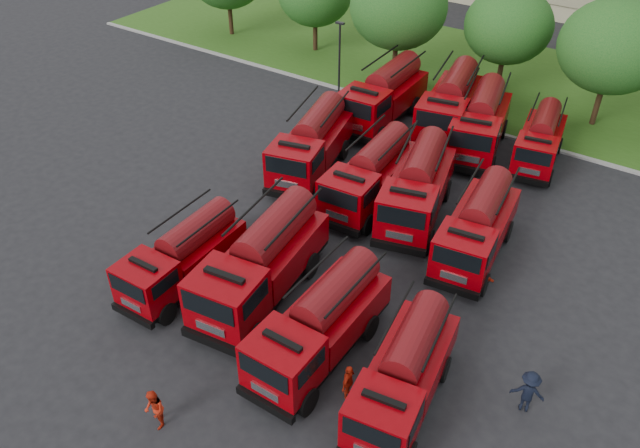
% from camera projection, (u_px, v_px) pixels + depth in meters
% --- Properties ---
extents(ground, '(140.00, 140.00, 0.00)m').
position_uv_depth(ground, '(318.00, 284.00, 27.98)').
color(ground, black).
rests_on(ground, ground).
extents(lawn, '(70.00, 16.00, 0.12)m').
position_uv_depth(lawn, '(520.00, 84.00, 45.19)').
color(lawn, '#2A5316').
rests_on(lawn, ground).
extents(curb, '(70.00, 0.30, 0.14)m').
position_uv_depth(curb, '(476.00, 127.00, 39.81)').
color(curb, gray).
rests_on(curb, ground).
extents(tree_2, '(6.72, 6.72, 8.22)m').
position_uv_depth(tree_2, '(399.00, 7.00, 42.66)').
color(tree_2, '#382314').
rests_on(tree_2, ground).
extents(tree_3, '(5.88, 5.88, 7.19)m').
position_uv_depth(tree_3, '(508.00, 26.00, 41.56)').
color(tree_3, '#382314').
rests_on(tree_3, ground).
extents(tree_4, '(6.55, 6.55, 8.01)m').
position_uv_depth(tree_4, '(614.00, 46.00, 37.08)').
color(tree_4, '#382314').
rests_on(tree_4, ground).
extents(lamp_post_0, '(0.60, 0.25, 5.11)m').
position_uv_depth(lamp_post_0, '(339.00, 55.00, 42.18)').
color(lamp_post_0, black).
rests_on(lamp_post_0, ground).
extents(fire_truck_0, '(2.55, 6.54, 2.95)m').
position_uv_depth(fire_truck_0, '(183.00, 256.00, 27.23)').
color(fire_truck_0, black).
rests_on(fire_truck_0, ground).
extents(fire_truck_1, '(3.71, 8.15, 3.58)m').
position_uv_depth(fire_truck_1, '(262.00, 262.00, 26.42)').
color(fire_truck_1, black).
rests_on(fire_truck_1, ground).
extents(fire_truck_2, '(2.66, 7.13, 3.24)m').
position_uv_depth(fire_truck_2, '(321.00, 324.00, 23.76)').
color(fire_truck_2, black).
rests_on(fire_truck_2, ground).
extents(fire_truck_3, '(3.22, 6.84, 2.99)m').
position_uv_depth(fire_truck_3, '(404.00, 373.00, 21.99)').
color(fire_truck_3, black).
rests_on(fire_truck_3, ground).
extents(fire_truck_4, '(4.37, 7.98, 3.45)m').
position_uv_depth(fire_truck_4, '(312.00, 144.00, 34.70)').
color(fire_truck_4, black).
rests_on(fire_truck_4, ground).
extents(fire_truck_5, '(3.04, 7.38, 3.29)m').
position_uv_depth(fire_truck_5, '(370.00, 175.00, 32.26)').
color(fire_truck_5, black).
rests_on(fire_truck_5, ground).
extents(fire_truck_6, '(4.42, 7.96, 3.44)m').
position_uv_depth(fire_truck_6, '(417.00, 187.00, 31.22)').
color(fire_truck_6, black).
rests_on(fire_truck_6, ground).
extents(fire_truck_7, '(3.26, 7.25, 3.19)m').
position_uv_depth(fire_truck_7, '(477.00, 227.00, 28.74)').
color(fire_truck_7, black).
rests_on(fire_truck_7, ground).
extents(fire_truck_8, '(3.15, 8.04, 3.61)m').
position_uv_depth(fire_truck_8, '(384.00, 95.00, 39.56)').
color(fire_truck_8, black).
rests_on(fire_truck_8, ground).
extents(fire_truck_9, '(4.25, 8.37, 3.64)m').
position_uv_depth(fire_truck_9, '(451.00, 104.00, 38.55)').
color(fire_truck_9, black).
rests_on(fire_truck_9, ground).
extents(fire_truck_10, '(4.27, 8.03, 3.48)m').
position_uv_depth(fire_truck_10, '(480.00, 122.00, 36.77)').
color(fire_truck_10, black).
rests_on(fire_truck_10, ground).
extents(fire_truck_11, '(3.23, 6.64, 2.89)m').
position_uv_depth(fire_truck_11, '(540.00, 140.00, 35.64)').
color(fire_truck_11, black).
rests_on(fire_truck_11, ground).
extents(firefighter_0, '(0.58, 0.42, 1.58)m').
position_uv_depth(firefighter_0, '(298.00, 401.00, 22.84)').
color(firefighter_0, '#B8220E').
rests_on(firefighter_0, ground).
extents(firefighter_1, '(0.94, 0.83, 1.70)m').
position_uv_depth(firefighter_1, '(158.00, 425.00, 22.04)').
color(firefighter_1, '#B8220E').
rests_on(firefighter_1, ground).
extents(firefighter_2, '(0.65, 1.00, 1.60)m').
position_uv_depth(firefighter_2, '(348.00, 396.00, 23.02)').
color(firefighter_2, '#B8220E').
rests_on(firefighter_2, ground).
extents(firefighter_3, '(1.31, 0.91, 1.84)m').
position_uv_depth(firefighter_3, '(523.00, 408.00, 22.61)').
color(firefighter_3, black).
rests_on(firefighter_3, ground).
extents(firefighter_4, '(1.13, 0.98, 1.94)m').
position_uv_depth(firefighter_4, '(221.00, 236.00, 30.81)').
color(firefighter_4, black).
rests_on(firefighter_4, ground).
extents(firefighter_5, '(1.50, 1.12, 1.49)m').
position_uv_depth(firefighter_5, '(477.00, 288.00, 27.78)').
color(firefighter_5, '#B8220E').
rests_on(firefighter_5, ground).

